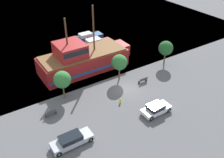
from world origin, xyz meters
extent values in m
plane|color=#5B5B5E|center=(0.00, 0.00, 0.00)|extent=(160.00, 160.00, 0.00)
plane|color=#33566B|center=(0.00, 44.00, 0.00)|extent=(80.00, 80.00, 0.00)
cube|color=#A31E1E|center=(-2.80, 9.00, 1.49)|extent=(15.11, 6.00, 2.99)
cube|color=#234C93|center=(-2.80, 9.00, 1.04)|extent=(14.81, 6.08, 0.45)
cube|color=#A31E1E|center=(5.36, 9.00, 1.94)|extent=(1.40, 3.30, 2.09)
cube|color=brown|center=(-2.80, 9.00, 3.11)|extent=(14.51, 5.52, 0.25)
cube|color=#A31E1E|center=(-5.07, 9.00, 4.37)|extent=(4.53, 4.80, 2.26)
cube|color=black|center=(-5.07, 9.00, 4.71)|extent=(4.31, 4.86, 0.81)
cylinder|color=#4C331E|center=(-0.53, 9.00, 7.11)|extent=(0.28, 0.28, 7.76)
cylinder|color=#4C331E|center=(-5.45, 9.00, 6.53)|extent=(0.28, 0.28, 6.59)
cube|color=maroon|center=(3.42, 15.54, 0.52)|extent=(7.25, 2.43, 1.04)
cube|color=silver|center=(2.87, 15.54, 1.51)|extent=(2.90, 1.89, 0.95)
cube|color=black|center=(3.74, 15.54, 1.51)|extent=(0.12, 1.70, 0.76)
cube|color=navy|center=(3.88, 20.02, 0.43)|extent=(6.74, 2.23, 0.86)
cube|color=silver|center=(3.37, 20.02, 1.19)|extent=(2.70, 1.74, 0.66)
cube|color=black|center=(4.18, 20.02, 1.19)|extent=(0.12, 1.56, 0.53)
cube|color=white|center=(0.02, -6.90, 0.55)|extent=(4.16, 1.87, 0.57)
cube|color=black|center=(-0.10, -6.90, 1.12)|extent=(2.16, 1.69, 0.56)
cylinder|color=black|center=(1.60, -7.74, 0.36)|extent=(0.71, 0.22, 0.71)
cylinder|color=gray|center=(1.60, -7.74, 0.36)|extent=(0.27, 0.25, 0.27)
cylinder|color=black|center=(1.60, -6.05, 0.36)|extent=(0.71, 0.22, 0.71)
cylinder|color=gray|center=(1.60, -6.05, 0.36)|extent=(0.27, 0.25, 0.27)
cylinder|color=black|center=(-1.56, -7.74, 0.36)|extent=(0.71, 0.22, 0.71)
cylinder|color=gray|center=(-1.56, -7.74, 0.36)|extent=(0.27, 0.25, 0.27)
cylinder|color=black|center=(-1.56, -6.05, 0.36)|extent=(0.71, 0.22, 0.71)
cylinder|color=gray|center=(-1.56, -6.05, 0.36)|extent=(0.27, 0.25, 0.27)
cube|color=#B7BCC6|center=(-12.06, -5.83, 0.56)|extent=(5.00, 1.80, 0.62)
cube|color=black|center=(-12.21, -5.83, 1.15)|extent=(2.60, 1.62, 0.55)
cylinder|color=black|center=(-10.03, -6.64, 0.34)|extent=(0.68, 0.22, 0.68)
cylinder|color=gray|center=(-10.03, -6.64, 0.34)|extent=(0.26, 0.25, 0.26)
cylinder|color=black|center=(-10.03, -5.02, 0.34)|extent=(0.68, 0.22, 0.68)
cylinder|color=gray|center=(-10.03, -5.02, 0.34)|extent=(0.26, 0.25, 0.26)
cylinder|color=black|center=(-14.08, -6.64, 0.34)|extent=(0.68, 0.22, 0.68)
cylinder|color=gray|center=(-14.08, -6.64, 0.34)|extent=(0.26, 0.25, 0.26)
cylinder|color=black|center=(-14.08, -5.02, 0.34)|extent=(0.68, 0.22, 0.68)
cylinder|color=gray|center=(-14.08, -5.02, 0.34)|extent=(0.26, 0.25, 0.26)
cylinder|color=yellow|center=(-2.85, -2.44, 0.28)|extent=(0.22, 0.22, 0.56)
sphere|color=yellow|center=(-2.85, -2.44, 0.64)|extent=(0.25, 0.25, 0.25)
cylinder|color=yellow|center=(-3.01, -2.44, 0.31)|extent=(0.10, 0.09, 0.09)
cylinder|color=yellow|center=(-2.69, -2.44, 0.31)|extent=(0.10, 0.09, 0.09)
cube|color=#4C4742|center=(-12.32, 0.50, 0.42)|extent=(1.61, 0.45, 0.05)
cube|color=#4C4742|center=(-12.32, 0.30, 0.65)|extent=(1.61, 0.06, 0.40)
cube|color=#2D2D2D|center=(-13.07, 0.50, 0.20)|extent=(0.12, 0.36, 0.40)
cube|color=#2D2D2D|center=(-11.58, 0.50, 0.20)|extent=(0.12, 0.36, 0.40)
cube|color=#4C4742|center=(3.33, 0.10, 0.42)|extent=(1.61, 0.45, 0.05)
cube|color=#4C4742|center=(3.33, -0.10, 0.65)|extent=(1.61, 0.06, 0.40)
cube|color=#2D2D2D|center=(2.58, 0.10, 0.20)|extent=(0.12, 0.36, 0.40)
cube|color=#2D2D2D|center=(4.07, 0.10, 0.20)|extent=(0.12, 0.36, 0.40)
cylinder|color=brown|center=(-9.11, 3.17, 1.05)|extent=(0.24, 0.24, 2.10)
sphere|color=#337A38|center=(-9.11, 3.17, 3.18)|extent=(2.53, 2.53, 2.53)
cylinder|color=brown|center=(0.62, 2.93, 1.04)|extent=(0.24, 0.24, 2.09)
sphere|color=#337A38|center=(0.62, 2.93, 3.17)|extent=(2.53, 2.53, 2.53)
cylinder|color=brown|center=(10.29, 2.59, 1.08)|extent=(0.24, 0.24, 2.16)
sphere|color=#235B28|center=(10.29, 2.59, 3.25)|extent=(2.57, 2.57, 2.57)
camera|label=1|loc=(-19.31, -25.68, 22.57)|focal=40.00mm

